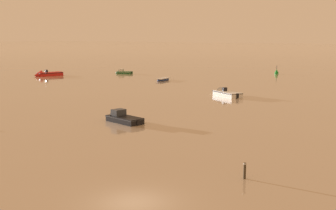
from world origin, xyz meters
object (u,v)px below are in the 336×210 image
object	(u,v)px
motorboat_moored_0	(122,73)
rowboat_moored_2	(163,80)
motorboat_moored_1	(224,94)
motorboat_moored_4	(120,119)
channel_buoy	(277,72)
motorboat_moored_2	(46,75)
mooring_post_near	(245,171)

from	to	relation	value
motorboat_moored_0	rowboat_moored_2	size ratio (longest dim) A/B	0.98
motorboat_moored_1	rowboat_moored_2	distance (m)	24.63
motorboat_moored_0	motorboat_moored_4	distance (m)	59.34
motorboat_moored_4	channel_buoy	world-z (taller)	channel_buoy
motorboat_moored_1	motorboat_moored_2	size ratio (longest dim) A/B	0.90
motorboat_moored_0	motorboat_moored_2	xyz separation A→B (m)	(-11.77, -13.83, 0.06)
motorboat_moored_1	motorboat_moored_4	world-z (taller)	motorboat_moored_4
motorboat_moored_0	channel_buoy	bearing A→B (deg)	-163.12
motorboat_moored_2	motorboat_moored_0	bearing A→B (deg)	162.99
rowboat_moored_2	motorboat_moored_2	bearing A→B (deg)	-83.86
channel_buoy	motorboat_moored_4	bearing A→B (deg)	-89.25
motorboat_moored_2	mooring_post_near	bearing A→B (deg)	77.97
motorboat_moored_2	mooring_post_near	size ratio (longest dim) A/B	5.51
mooring_post_near	motorboat_moored_4	bearing A→B (deg)	148.16
motorboat_moored_1	rowboat_moored_2	size ratio (longest dim) A/B	1.34
motorboat_moored_2	rowboat_moored_2	xyz separation A→B (m)	(28.60, 5.12, -0.11)
motorboat_moored_2	channel_buoy	distance (m)	54.99
motorboat_moored_1	motorboat_moored_2	bearing A→B (deg)	21.54
motorboat_moored_0	mooring_post_near	world-z (taller)	mooring_post_near
motorboat_moored_0	rowboat_moored_2	distance (m)	18.96
motorboat_moored_2	motorboat_moored_4	bearing A→B (deg)	76.59
motorboat_moored_0	mooring_post_near	bearing A→B (deg)	121.13
mooring_post_near	channel_buoy	bearing A→B (deg)	104.40
motorboat_moored_2	rowboat_moored_2	distance (m)	29.06
motorboat_moored_2	mooring_post_near	world-z (taller)	motorboat_moored_2
motorboat_moored_1	rowboat_moored_2	xyz separation A→B (m)	(-19.83, 14.61, -0.09)
motorboat_moored_1	mooring_post_near	xyz separation A→B (m)	(16.76, -36.85, 0.27)
motorboat_moored_0	motorboat_moored_2	distance (m)	18.16
rowboat_moored_2	mooring_post_near	world-z (taller)	mooring_post_near
motorboat_moored_0	motorboat_moored_2	bearing A→B (deg)	39.14
motorboat_moored_1	channel_buoy	bearing A→B (deg)	-52.96
motorboat_moored_1	rowboat_moored_2	world-z (taller)	motorboat_moored_1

